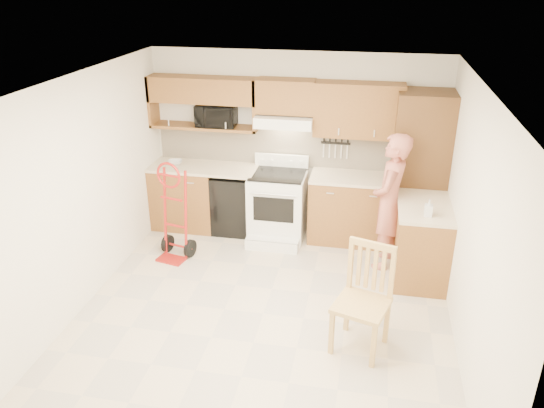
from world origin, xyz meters
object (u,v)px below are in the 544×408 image
(hand_truck, at_px, (172,216))
(microwave, at_px, (216,115))
(dining_chair, at_px, (362,301))
(person, at_px, (389,202))
(range, at_px, (277,201))

(hand_truck, bearing_deg, microwave, 86.56)
(hand_truck, distance_m, dining_chair, 2.79)
(hand_truck, height_order, dining_chair, hand_truck)
(person, height_order, hand_truck, person)
(microwave, relative_size, person, 0.31)
(dining_chair, bearing_deg, microwave, 147.97)
(microwave, bearing_deg, dining_chair, -51.92)
(range, bearing_deg, microwave, 162.60)
(microwave, xyz_separation_m, hand_truck, (-0.31, -1.08, -1.05))
(person, height_order, dining_chair, person)
(microwave, height_order, dining_chair, microwave)
(person, distance_m, dining_chair, 1.76)
(microwave, relative_size, hand_truck, 0.45)
(microwave, xyz_separation_m, dining_chair, (2.12, -2.45, -1.10))
(range, xyz_separation_m, person, (1.48, -0.46, 0.31))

